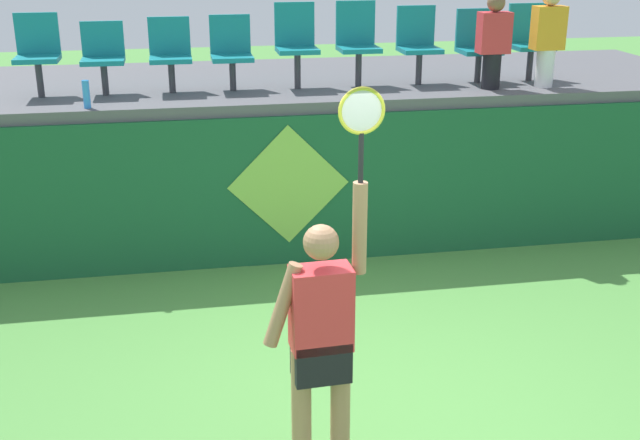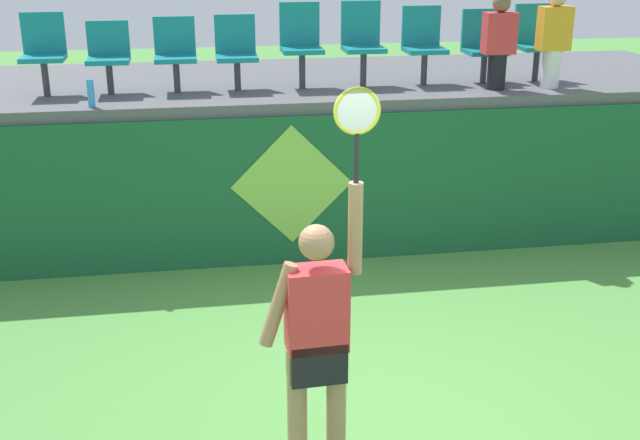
{
  "view_description": "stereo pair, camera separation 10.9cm",
  "coord_description": "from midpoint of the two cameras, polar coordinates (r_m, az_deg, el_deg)",
  "views": [
    {
      "loc": [
        -1.35,
        -4.79,
        3.38
      ],
      "look_at": [
        -0.27,
        1.12,
        1.2
      ],
      "focal_mm": 45.17,
      "sensor_mm": 36.0,
      "label": 1
    },
    {
      "loc": [
        -1.24,
        -4.81,
        3.38
      ],
      "look_at": [
        -0.27,
        1.12,
        1.2
      ],
      "focal_mm": 45.17,
      "sensor_mm": 36.0,
      "label": 2
    }
  ],
  "objects": [
    {
      "name": "stadium_chair_6",
      "position": [
        9.29,
        6.61,
        12.45
      ],
      "size": [
        0.44,
        0.42,
        0.85
      ],
      "color": "#38383D",
      "rests_on": "spectator_platform"
    },
    {
      "name": "stadium_chair_4",
      "position": [
        8.99,
        -2.03,
        12.56
      ],
      "size": [
        0.44,
        0.42,
        0.91
      ],
      "color": "#38383D",
      "rests_on": "spectator_platform"
    },
    {
      "name": "spectator_platform",
      "position": [
        9.66,
        -2.55,
        9.68
      ],
      "size": [
        10.04,
        2.95,
        0.12
      ],
      "primitive_type": "cube",
      "color": "#56565B",
      "rests_on": "court_back_wall"
    },
    {
      "name": "spectator_0",
      "position": [
        9.32,
        15.51,
        12.5
      ],
      "size": [
        0.34,
        0.2,
        1.07
      ],
      "color": "white",
      "rests_on": "spectator_platform"
    },
    {
      "name": "spectator_1",
      "position": [
        9.07,
        11.85,
        12.37
      ],
      "size": [
        0.34,
        0.2,
        1.01
      ],
      "color": "black",
      "rests_on": "spectator_platform"
    },
    {
      "name": "stadium_chair_5",
      "position": [
        9.11,
        2.31,
        12.65
      ],
      "size": [
        0.44,
        0.42,
        0.91
      ],
      "color": "#38383D",
      "rests_on": "spectator_platform"
    },
    {
      "name": "stadium_chair_3",
      "position": [
        8.92,
        -6.66,
        11.88
      ],
      "size": [
        0.44,
        0.42,
        0.79
      ],
      "color": "#38383D",
      "rests_on": "spectator_platform"
    },
    {
      "name": "water_bottle",
      "position": [
        8.28,
        -16.59,
        8.53
      ],
      "size": [
        0.07,
        0.07,
        0.27
      ],
      "primitive_type": "cylinder",
      "color": "#338CE5",
      "rests_on": "spectator_platform"
    },
    {
      "name": "stadium_chair_1",
      "position": [
        8.93,
        -15.46,
        11.25
      ],
      "size": [
        0.44,
        0.42,
        0.75
      ],
      "color": "#38383D",
      "rests_on": "spectator_platform"
    },
    {
      "name": "stadium_chair_2",
      "position": [
        8.9,
        -10.92,
        11.64
      ],
      "size": [
        0.44,
        0.42,
        0.78
      ],
      "color": "#38383D",
      "rests_on": "spectator_platform"
    },
    {
      "name": "stadium_chair_0",
      "position": [
        9.0,
        -19.72,
        11.23
      ],
      "size": [
        0.44,
        0.42,
        0.84
      ],
      "color": "#38383D",
      "rests_on": "spectator_platform"
    },
    {
      "name": "stadium_chair_8",
      "position": [
        9.75,
        14.27,
        12.35
      ],
      "size": [
        0.44,
        0.42,
        0.85
      ],
      "color": "#38383D",
      "rests_on": "spectator_platform"
    },
    {
      "name": "ground_plane",
      "position": [
        6.01,
        4.02,
        -14.31
      ],
      "size": [
        40.0,
        40.0,
        0.0
      ],
      "primitive_type": "plane",
      "color": "#519342"
    },
    {
      "name": "tennis_player",
      "position": [
        5.1,
        -0.48,
        -8.22
      ],
      "size": [
        0.75,
        0.28,
        2.54
      ],
      "color": "white",
      "rests_on": "ground_plane"
    },
    {
      "name": "wall_signage_mount",
      "position": [
        8.64,
        -2.53,
        -3.06
      ],
      "size": [
        1.27,
        0.01,
        1.52
      ],
      "color": "#195633",
      "rests_on": "ground_plane"
    },
    {
      "name": "stadium_chair_7",
      "position": [
        9.52,
        10.74,
        12.22
      ],
      "size": [
        0.44,
        0.42,
        0.81
      ],
      "color": "#38383D",
      "rests_on": "spectator_platform"
    },
    {
      "name": "court_back_wall",
      "position": [
        8.5,
        -1.12,
        2.28
      ],
      "size": [
        10.04,
        0.2,
        1.6
      ],
      "primitive_type": "cube",
      "color": "#195633",
      "rests_on": "ground_plane"
    }
  ]
}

